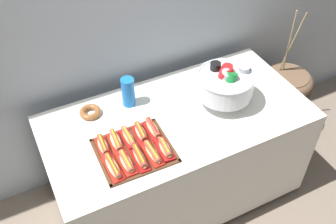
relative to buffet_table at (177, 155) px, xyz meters
The scene contains 17 objects.
ground_plane 0.40m from the buffet_table, ahead, with size 10.00×10.00×0.00m, color #7A6B5B.
buffet_table is the anchor object (origin of this frame).
floor_vase 1.10m from the buffet_table, 10.84° to the left, with size 0.47×0.47×1.12m.
serving_tray 0.52m from the buffet_table, 157.66° to the right, with size 0.41×0.37×0.01m.
hot_dog_0 0.67m from the buffet_table, 156.07° to the right, with size 0.07×0.18×0.06m.
hot_dog_1 0.62m from the buffet_table, 152.21° to the right, with size 0.06×0.17×0.06m.
hot_dog_2 0.58m from the buffet_table, 147.13° to the right, with size 0.07×0.18×0.07m.
hot_dog_3 0.53m from the buffet_table, 140.28° to the right, with size 0.06×0.18×0.06m.
hot_dog_4 0.50m from the buffet_table, 130.85° to the right, with size 0.08×0.16×0.06m.
hot_dog_5 0.64m from the buffet_table, behind, with size 0.07×0.16×0.06m.
hot_dog_6 0.58m from the buffet_table, behind, with size 0.08×0.17×0.06m.
hot_dog_7 0.53m from the buffet_table, behind, with size 0.06×0.17×0.06m.
hot_dog_8 0.49m from the buffet_table, 167.14° to the right, with size 0.07×0.16×0.06m.
hot_dog_9 0.45m from the buffet_table, 161.92° to the right, with size 0.07×0.18×0.06m.
punch_bowl 0.60m from the buffet_table, ahead, with size 0.35×0.35×0.27m.
cup_stack 0.56m from the buffet_table, 132.99° to the left, with size 0.08×0.08×0.19m.
donut 0.65m from the buffet_table, 151.51° to the left, with size 0.13×0.13×0.04m.
Camera 1 is at (-0.82, -1.50, 2.41)m, focal length 41.90 mm.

